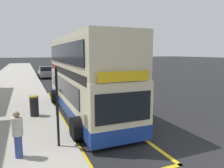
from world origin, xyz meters
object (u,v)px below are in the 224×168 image
Objects in this scene: double_decker_bus at (85,78)px; parked_car_maroon_ahead at (81,66)px; parked_car_grey_distant at (46,72)px; bus_stop_sign at (57,100)px; pedestrian_waiting_near_sign at (18,133)px; parked_car_silver_kerbside at (97,75)px; litter_bin at (34,106)px.

double_decker_bus reaches higher than parked_car_maroon_ahead.
parked_car_maroon_ahead and parked_car_grey_distant have the same top height.
bus_stop_sign is at bearing -94.31° from parked_car_grey_distant.
parked_car_maroon_ahead is 2.71× the size of pedestrian_waiting_near_sign.
pedestrian_waiting_near_sign is at bearing -114.72° from parked_car_silver_kerbside.
double_decker_bus is 3.56× the size of bus_stop_sign.
pedestrian_waiting_near_sign is at bearing -97.43° from parked_car_grey_distant.
double_decker_bus reaches higher than parked_car_silver_kerbside.
bus_stop_sign is at bearing 17.98° from pedestrian_waiting_near_sign.
parked_car_maroon_ahead is at bearing 83.99° from parked_car_silver_kerbside.
pedestrian_waiting_near_sign is at bearing 74.11° from parked_car_maroon_ahead.
double_decker_bus is 9.49× the size of litter_bin.
double_decker_bus is 2.50× the size of parked_car_maroon_ahead.
double_decker_bus is 2.50× the size of parked_car_silver_kerbside.
parked_car_silver_kerbside is 15.24m from litter_bin.
parked_car_silver_kerbside is at bearing 84.22° from parked_car_maroon_ahead.
parked_car_silver_kerbside is at bearing 58.53° from litter_bin.
pedestrian_waiting_near_sign reaches higher than parked_car_maroon_ahead.
pedestrian_waiting_near_sign is (-3.01, -23.63, 0.17)m from parked_car_grey_distant.
double_decker_bus is at bearing -0.38° from litter_bin.
bus_stop_sign reaches higher than parked_car_grey_distant.
litter_bin is at bearing 72.76° from parked_car_maroon_ahead.
parked_car_maroon_ahead is at bearing 72.50° from pedestrian_waiting_near_sign.
bus_stop_sign is 4.41m from litter_bin.
double_decker_bus is at bearing 62.54° from bus_stop_sign.
parked_car_maroon_ahead is 13.17m from parked_car_grey_distant.
pedestrian_waiting_near_sign is (-3.51, -4.62, -1.09)m from double_decker_bus.
bus_stop_sign is 0.70× the size of parked_car_grey_distant.
parked_car_silver_kerbside is 19.64m from pedestrian_waiting_near_sign.
pedestrian_waiting_near_sign is at bearing -127.21° from double_decker_bus.
parked_car_grey_distant is at bearing 91.49° from double_decker_bus.
parked_car_silver_kerbside reaches higher than litter_bin.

